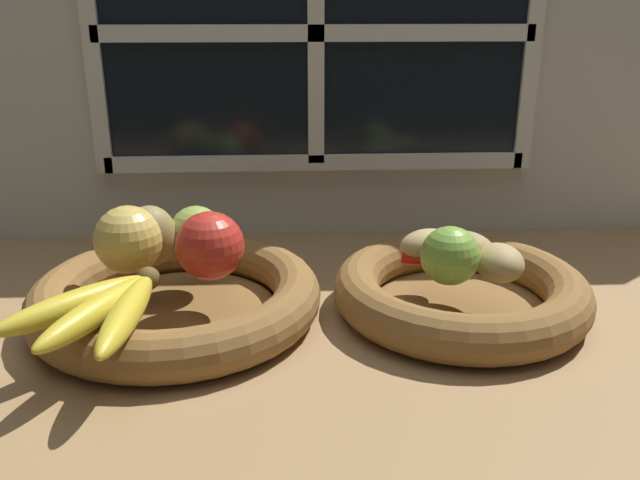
{
  "coord_description": "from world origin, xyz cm",
  "views": [
    {
      "loc": [
        -4.56,
        -72.3,
        35.76
      ],
      "look_at": [
        -0.86,
        -0.57,
        9.5
      ],
      "focal_mm": 37.26,
      "sensor_mm": 36.0,
      "label": 1
    }
  ],
  "objects_px": {
    "pear_brown": "(150,236)",
    "apple_red_right": "(210,246)",
    "potato_oblong": "(428,245)",
    "banana_bunch_front": "(101,308)",
    "potato_large": "(464,251)",
    "lime_near": "(450,256)",
    "chili_pepper": "(445,262)",
    "fruit_bowl_right": "(460,292)",
    "apple_green_back": "(196,232)",
    "potato_small": "(499,262)",
    "apple_golden_left": "(129,240)",
    "fruit_bowl_left": "(177,298)"
  },
  "relations": [
    {
      "from": "apple_green_back",
      "to": "chili_pepper",
      "type": "height_order",
      "value": "apple_green_back"
    },
    {
      "from": "fruit_bowl_right",
      "to": "apple_red_right",
      "type": "bearing_deg",
      "value": -177.98
    },
    {
      "from": "fruit_bowl_left",
      "to": "potato_small",
      "type": "xyz_separation_m",
      "value": [
        0.37,
        -0.03,
        0.05
      ]
    },
    {
      "from": "pear_brown",
      "to": "apple_red_right",
      "type": "bearing_deg",
      "value": -29.57
    },
    {
      "from": "lime_near",
      "to": "chili_pepper",
      "type": "height_order",
      "value": "lime_near"
    },
    {
      "from": "fruit_bowl_right",
      "to": "apple_golden_left",
      "type": "bearing_deg",
      "value": 178.02
    },
    {
      "from": "pear_brown",
      "to": "potato_large",
      "type": "xyz_separation_m",
      "value": [
        0.37,
        -0.03,
        -0.01
      ]
    },
    {
      "from": "potato_oblong",
      "to": "chili_pepper",
      "type": "xyz_separation_m",
      "value": [
        0.01,
        -0.03,
        -0.01
      ]
    },
    {
      "from": "pear_brown",
      "to": "fruit_bowl_right",
      "type": "bearing_deg",
      "value": -4.99
    },
    {
      "from": "fruit_bowl_right",
      "to": "pear_brown",
      "type": "distance_m",
      "value": 0.38
    },
    {
      "from": "lime_near",
      "to": "apple_red_right",
      "type": "bearing_deg",
      "value": 173.79
    },
    {
      "from": "apple_golden_left",
      "to": "apple_green_back",
      "type": "bearing_deg",
      "value": 30.0
    },
    {
      "from": "fruit_bowl_right",
      "to": "lime_near",
      "type": "xyz_separation_m",
      "value": [
        -0.03,
        -0.04,
        0.06
      ]
    },
    {
      "from": "pear_brown",
      "to": "potato_oblong",
      "type": "relative_size",
      "value": 1.03
    },
    {
      "from": "apple_green_back",
      "to": "banana_bunch_front",
      "type": "relative_size",
      "value": 0.35
    },
    {
      "from": "potato_oblong",
      "to": "banana_bunch_front",
      "type": "bearing_deg",
      "value": -157.92
    },
    {
      "from": "apple_golden_left",
      "to": "chili_pepper",
      "type": "xyz_separation_m",
      "value": [
        0.37,
        -0.02,
        -0.03
      ]
    },
    {
      "from": "fruit_bowl_right",
      "to": "pear_brown",
      "type": "xyz_separation_m",
      "value": [
        -0.37,
        0.03,
        0.07
      ]
    },
    {
      "from": "apple_red_right",
      "to": "pear_brown",
      "type": "xyz_separation_m",
      "value": [
        -0.08,
        0.04,
        -0.0
      ]
    },
    {
      "from": "apple_golden_left",
      "to": "chili_pepper",
      "type": "bearing_deg",
      "value": -2.45
    },
    {
      "from": "apple_red_right",
      "to": "banana_bunch_front",
      "type": "bearing_deg",
      "value": -132.77
    },
    {
      "from": "chili_pepper",
      "to": "apple_red_right",
      "type": "bearing_deg",
      "value": -151.33
    },
    {
      "from": "potato_large",
      "to": "lime_near",
      "type": "relative_size",
      "value": 1.11
    },
    {
      "from": "fruit_bowl_left",
      "to": "pear_brown",
      "type": "distance_m",
      "value": 0.08
    },
    {
      "from": "fruit_bowl_right",
      "to": "banana_bunch_front",
      "type": "height_order",
      "value": "banana_bunch_front"
    },
    {
      "from": "pear_brown",
      "to": "banana_bunch_front",
      "type": "xyz_separation_m",
      "value": [
        -0.02,
        -0.15,
        -0.02
      ]
    },
    {
      "from": "fruit_bowl_left",
      "to": "potato_large",
      "type": "bearing_deg",
      "value": 0.0
    },
    {
      "from": "apple_red_right",
      "to": "potato_large",
      "type": "height_order",
      "value": "apple_red_right"
    },
    {
      "from": "fruit_bowl_right",
      "to": "potato_small",
      "type": "xyz_separation_m",
      "value": [
        0.03,
        -0.03,
        0.05
      ]
    },
    {
      "from": "fruit_bowl_left",
      "to": "lime_near",
      "type": "xyz_separation_m",
      "value": [
        0.31,
        -0.04,
        0.06
      ]
    },
    {
      "from": "lime_near",
      "to": "chili_pepper",
      "type": "distance_m",
      "value": 0.04
    },
    {
      "from": "chili_pepper",
      "to": "apple_green_back",
      "type": "bearing_deg",
      "value": -163.98
    },
    {
      "from": "fruit_bowl_left",
      "to": "potato_oblong",
      "type": "relative_size",
      "value": 4.74
    },
    {
      "from": "apple_green_back",
      "to": "potato_small",
      "type": "distance_m",
      "value": 0.36
    },
    {
      "from": "fruit_bowl_right",
      "to": "potato_large",
      "type": "bearing_deg",
      "value": 90.0
    },
    {
      "from": "apple_golden_left",
      "to": "fruit_bowl_right",
      "type": "bearing_deg",
      "value": -1.98
    },
    {
      "from": "apple_golden_left",
      "to": "potato_small",
      "type": "relative_size",
      "value": 1.21
    },
    {
      "from": "pear_brown",
      "to": "banana_bunch_front",
      "type": "relative_size",
      "value": 0.4
    },
    {
      "from": "banana_bunch_front",
      "to": "chili_pepper",
      "type": "distance_m",
      "value": 0.39
    },
    {
      "from": "apple_green_back",
      "to": "apple_golden_left",
      "type": "height_order",
      "value": "apple_golden_left"
    },
    {
      "from": "fruit_bowl_right",
      "to": "lime_near",
      "type": "bearing_deg",
      "value": -123.69
    },
    {
      "from": "fruit_bowl_left",
      "to": "banana_bunch_front",
      "type": "bearing_deg",
      "value": -114.83
    },
    {
      "from": "potato_oblong",
      "to": "chili_pepper",
      "type": "distance_m",
      "value": 0.04
    },
    {
      "from": "banana_bunch_front",
      "to": "potato_small",
      "type": "xyz_separation_m",
      "value": [
        0.42,
        0.08,
        0.01
      ]
    },
    {
      "from": "pear_brown",
      "to": "potato_oblong",
      "type": "height_order",
      "value": "pear_brown"
    },
    {
      "from": "potato_oblong",
      "to": "apple_red_right",
      "type": "bearing_deg",
      "value": -171.42
    },
    {
      "from": "apple_golden_left",
      "to": "potato_large",
      "type": "bearing_deg",
      "value": -1.98
    },
    {
      "from": "potato_oblong",
      "to": "potato_small",
      "type": "xyz_separation_m",
      "value": [
        0.07,
        -0.06,
        0.0
      ]
    },
    {
      "from": "potato_oblong",
      "to": "potato_small",
      "type": "bearing_deg",
      "value": -41.42
    },
    {
      "from": "apple_green_back",
      "to": "pear_brown",
      "type": "distance_m",
      "value": 0.06
    }
  ]
}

